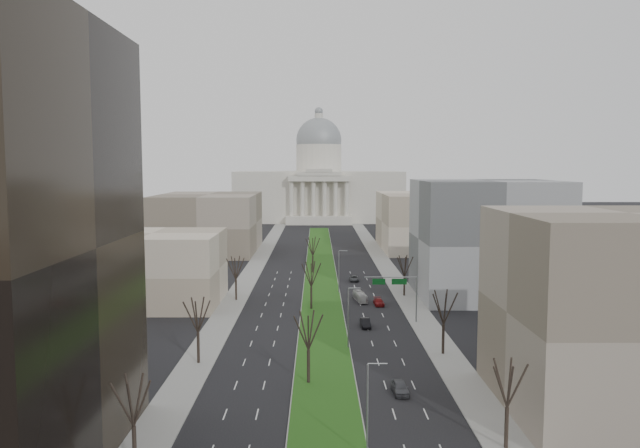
{
  "coord_description": "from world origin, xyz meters",
  "views": [
    {
      "loc": [
        -0.94,
        -35.37,
        27.18
      ],
      "look_at": [
        -0.23,
        106.11,
        13.72
      ],
      "focal_mm": 35.0,
      "sensor_mm": 36.0,
      "label": 1
    }
  ],
  "objects_px": {
    "car_grey_near": "(400,387)",
    "car_black": "(365,323)",
    "car_red": "(379,302)",
    "car_grey_far": "(354,278)",
    "box_van": "(360,296)"
  },
  "relations": [
    {
      "from": "car_red",
      "to": "box_van",
      "type": "relative_size",
      "value": 0.64
    },
    {
      "from": "car_red",
      "to": "car_grey_far",
      "type": "distance_m",
      "value": 25.54
    },
    {
      "from": "car_grey_near",
      "to": "car_black",
      "type": "distance_m",
      "value": 30.57
    },
    {
      "from": "car_black",
      "to": "car_grey_far",
      "type": "distance_m",
      "value": 41.66
    },
    {
      "from": "car_grey_near",
      "to": "car_black",
      "type": "xyz_separation_m",
      "value": [
        -1.78,
        30.51,
        -0.03
      ]
    },
    {
      "from": "box_van",
      "to": "car_black",
      "type": "bearing_deg",
      "value": -99.64
    },
    {
      "from": "car_black",
      "to": "car_red",
      "type": "height_order",
      "value": "car_black"
    },
    {
      "from": "car_black",
      "to": "car_grey_far",
      "type": "bearing_deg",
      "value": 87.1
    },
    {
      "from": "car_grey_near",
      "to": "car_black",
      "type": "bearing_deg",
      "value": 90.6
    },
    {
      "from": "car_red",
      "to": "car_grey_near",
      "type": "bearing_deg",
      "value": -94.86
    },
    {
      "from": "car_black",
      "to": "car_red",
      "type": "xyz_separation_m",
      "value": [
        3.88,
        16.33,
        -0.08
      ]
    },
    {
      "from": "car_grey_near",
      "to": "car_grey_far",
      "type": "height_order",
      "value": "car_grey_near"
    },
    {
      "from": "car_black",
      "to": "car_grey_far",
      "type": "height_order",
      "value": "car_black"
    },
    {
      "from": "car_grey_near",
      "to": "car_red",
      "type": "distance_m",
      "value": 46.89
    },
    {
      "from": "car_black",
      "to": "box_van",
      "type": "distance_m",
      "value": 19.99
    }
  ]
}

